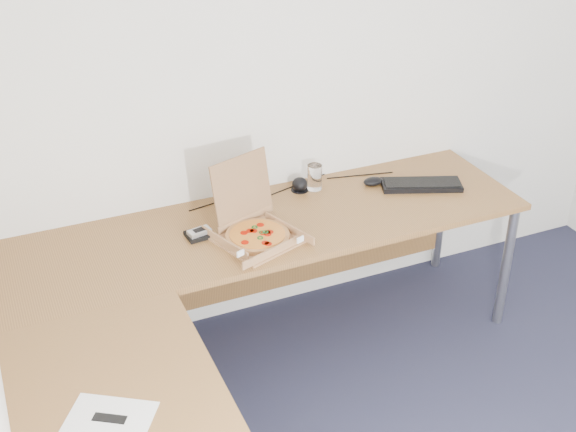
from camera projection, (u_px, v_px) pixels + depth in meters
name	position (u px, v px, depth m)	size (l,w,h in m)	color
desk	(234.00, 293.00, 3.13)	(2.50, 2.20, 0.73)	#8F5F30
pizza_box	(256.00, 231.00, 3.43)	(0.32, 0.38, 0.33)	#AF7C4F
drinking_glass	(315.00, 177.00, 3.83)	(0.07, 0.07, 0.13)	white
keyboard	(421.00, 185.00, 3.88)	(0.40, 0.14, 0.03)	black
mouse	(373.00, 181.00, 3.90)	(0.11, 0.07, 0.04)	black
wallet	(199.00, 235.00, 3.46)	(0.12, 0.10, 0.02)	black
phone	(199.00, 232.00, 3.44)	(0.10, 0.05, 0.02)	#B2B5BA
paper_sheet	(110.00, 418.00, 2.47)	(0.28, 0.20, 0.00)	white
dome_speaker	(300.00, 184.00, 3.83)	(0.09, 0.09, 0.08)	black
cable_bundle	(288.00, 188.00, 3.87)	(0.54, 0.04, 0.01)	black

